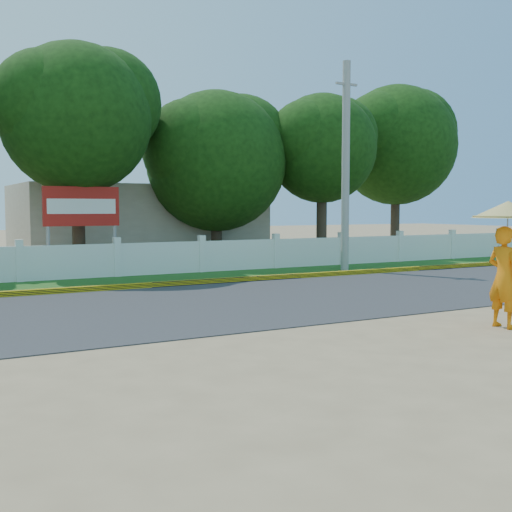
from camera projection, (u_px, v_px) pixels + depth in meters
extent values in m
plane|color=#9E8460|center=(313.00, 339.00, 11.02)|extent=(120.00, 120.00, 0.00)
cube|color=#38383A|center=(204.00, 304.00, 14.94)|extent=(60.00, 7.00, 0.02)
cube|color=#2D601E|center=(132.00, 281.00, 19.50)|extent=(60.00, 3.50, 0.03)
cube|color=yellow|center=(151.00, 285.00, 18.02)|extent=(40.00, 0.18, 0.16)
cube|color=silver|center=(117.00, 260.00, 20.72)|extent=(40.00, 0.10, 1.10)
cube|color=#B7AD99|center=(137.00, 223.00, 28.02)|extent=(10.00, 6.00, 3.20)
cylinder|color=gray|center=(346.00, 167.00, 22.63)|extent=(0.28, 0.28, 7.37)
imported|color=orange|center=(504.00, 277.00, 11.99)|extent=(0.47, 0.70, 1.91)
cylinder|color=gray|center=(507.00, 238.00, 11.96)|extent=(0.03, 0.03, 1.24)
cone|color=tan|center=(508.00, 209.00, 11.92)|extent=(1.31, 1.31, 0.32)
cylinder|color=gray|center=(48.00, 247.00, 20.70)|extent=(0.12, 0.12, 2.00)
cylinder|color=gray|center=(115.00, 245.00, 21.78)|extent=(0.12, 0.12, 2.00)
cube|color=#AC1912|center=(82.00, 206.00, 21.14)|extent=(2.50, 0.12, 1.30)
cube|color=silver|center=(82.00, 206.00, 21.09)|extent=(2.25, 0.02, 0.49)
cylinder|color=#473828|center=(216.00, 232.00, 25.97)|extent=(0.44, 0.44, 2.57)
sphere|color=#1A4610|center=(216.00, 161.00, 25.76)|extent=(5.63, 5.63, 5.63)
cylinder|color=#473828|center=(395.00, 216.00, 31.64)|extent=(0.44, 0.44, 3.70)
sphere|color=#1A4610|center=(396.00, 145.00, 31.38)|extent=(5.84, 5.84, 5.84)
cylinder|color=#473828|center=(78.00, 217.00, 22.03)|extent=(0.44, 0.44, 3.88)
sphere|color=#1A4610|center=(76.00, 118.00, 21.78)|extent=(5.12, 5.12, 5.12)
cylinder|color=#473828|center=(322.00, 220.00, 27.26)|extent=(0.44, 0.44, 3.49)
sphere|color=#1A4610|center=(322.00, 148.00, 27.03)|extent=(4.60, 4.60, 4.60)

